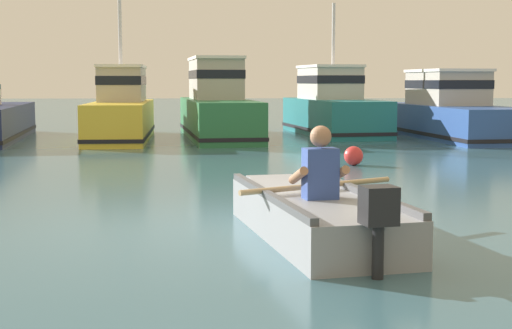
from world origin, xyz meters
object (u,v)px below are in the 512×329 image
(moored_boat_teal, at_px, (333,108))
(mooring_buoy, at_px, (354,156))
(moored_boat_yellow, at_px, (122,111))
(rowboat_with_person, at_px, (313,213))
(moored_boat_green, at_px, (217,107))
(moored_boat_blue, at_px, (452,112))

(moored_boat_teal, relative_size, mooring_buoy, 15.12)
(moored_boat_yellow, bearing_deg, moored_boat_teal, 15.17)
(moored_boat_yellow, height_order, mooring_buoy, moored_boat_yellow)
(rowboat_with_person, height_order, moored_boat_teal, moored_boat_teal)
(moored_boat_green, bearing_deg, rowboat_with_person, -85.14)
(moored_boat_yellow, bearing_deg, mooring_buoy, -50.99)
(moored_boat_green, distance_m, mooring_buoy, 7.75)
(rowboat_with_person, xyz_separation_m, moored_boat_green, (-1.17, 13.74, 0.62))
(moored_boat_yellow, relative_size, moored_boat_green, 0.89)
(rowboat_with_person, bearing_deg, moored_boat_yellow, 106.26)
(moored_boat_blue, bearing_deg, moored_boat_green, 176.04)
(rowboat_with_person, distance_m, mooring_buoy, 6.70)
(rowboat_with_person, relative_size, mooring_buoy, 9.91)
(moored_boat_yellow, height_order, moored_boat_blue, moored_boat_yellow)
(moored_boat_teal, bearing_deg, moored_boat_blue, -26.31)
(rowboat_with_person, distance_m, moored_boat_yellow, 13.74)
(rowboat_with_person, bearing_deg, moored_boat_blue, 67.24)
(moored_boat_teal, height_order, moored_boat_blue, moored_boat_teal)
(moored_boat_teal, bearing_deg, rowboat_with_person, -99.00)
(moored_boat_green, relative_size, moored_boat_blue, 1.05)
(moored_boat_yellow, xyz_separation_m, moored_boat_teal, (6.20, 1.68, 0.01))
(moored_boat_green, bearing_deg, moored_boat_blue, -3.96)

